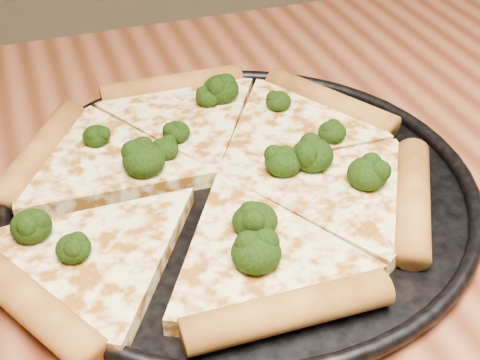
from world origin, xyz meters
name	(u,v)px	position (x,y,z in m)	size (l,w,h in m)	color
dining_table	(359,312)	(0.00, 0.00, 0.66)	(1.20, 0.90, 0.75)	brown
pizza_pan	(240,188)	(-0.08, 0.08, 0.76)	(0.40, 0.40, 0.02)	black
pizza	(214,177)	(-0.10, 0.09, 0.77)	(0.40, 0.35, 0.03)	#FFF09C
broccoli_florets	(228,167)	(-0.09, 0.08, 0.78)	(0.30, 0.27, 0.03)	black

